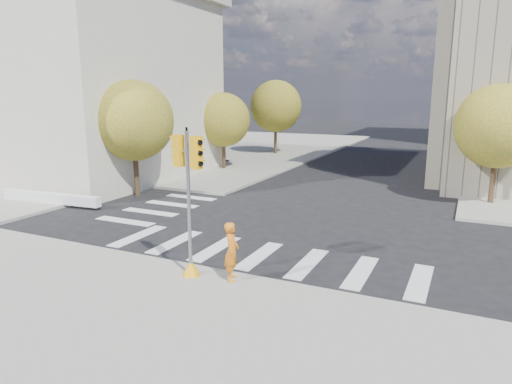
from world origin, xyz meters
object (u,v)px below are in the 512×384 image
traffic_signal (189,215)px  photographer (232,251)px  lamp_far (497,107)px  planter_wall (51,198)px  lamp_near (506,113)px

traffic_signal → photographer: size_ratio=2.54×
lamp_far → photographer: lamp_far is taller
photographer → planter_wall: photographer is taller
lamp_near → photographer: lamp_near is taller
traffic_signal → planter_wall: (-11.90, 5.07, -1.67)m
lamp_far → traffic_signal: (-9.10, -32.83, -2.51)m
photographer → lamp_near: bearing=-43.1°
lamp_near → photographer: (-7.80, -18.60, -3.53)m
traffic_signal → planter_wall: 13.04m
lamp_far → traffic_signal: lamp_far is taller
lamp_far → traffic_signal: bearing=-105.5°
photographer → planter_wall: bearing=49.5°
traffic_signal → photographer: traffic_signal is taller
traffic_signal → photographer: bearing=24.1°
traffic_signal → photographer: 1.68m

